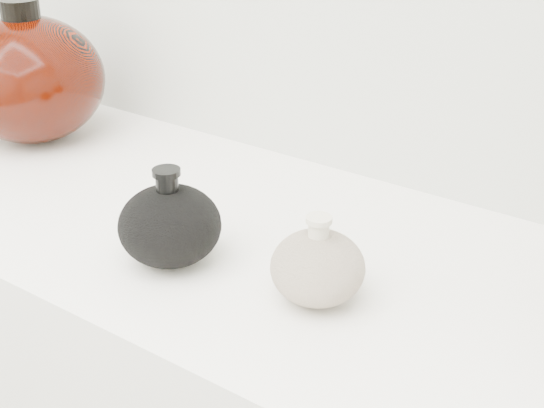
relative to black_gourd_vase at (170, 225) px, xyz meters
The scene contains 3 objects.
black_gourd_vase is the anchor object (origin of this frame).
cream_gourd_vase 0.19m from the black_gourd_vase, ahead, with size 0.13×0.13×0.10m.
left_round_pot 0.49m from the black_gourd_vase, 159.53° to the left, with size 0.27×0.27×0.23m.
Camera 1 is at (0.52, 0.27, 1.37)m, focal length 50.00 mm.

